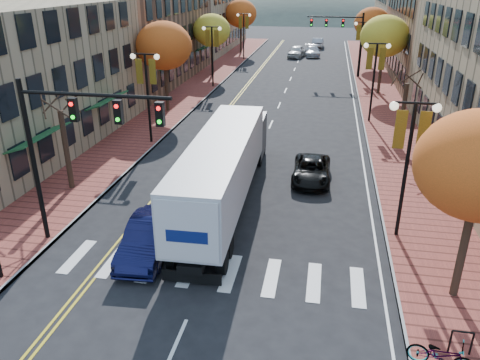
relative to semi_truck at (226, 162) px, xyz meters
The scene contains 29 objects.
ground 8.34m from the semi_truck, 86.22° to the right, with size 200.00×200.00×0.00m, color black.
sidewalk_left 25.98m from the semi_truck, 109.09° to the left, with size 4.00×85.00×0.15m, color brown.
sidewalk_right 26.35m from the semi_truck, 68.72° to the left, with size 4.00×85.00×0.15m, color brown.
building_left_mid 32.63m from the semi_truck, 120.49° to the left, with size 12.00×24.00×11.00m, color brown.
building_left_far 55.53m from the semi_truck, 107.27° to the left, with size 12.00×26.00×9.50m, color #9E8966.
building_right_mid 39.04m from the semi_truck, 60.75° to the left, with size 15.00×24.00×10.00m, color brown.
building_right_far 59.21m from the semi_truck, 71.22° to the left, with size 15.00×20.00×11.00m, color #9E8966.
tree_left_a 8.47m from the semi_truck, behind, with size 0.28×0.28×4.20m.
tree_left_b 18.37m from the semi_truck, 117.94° to the left, with size 4.48×4.48×7.21m.
tree_left_c 33.20m from the semi_truck, 104.84° to the left, with size 4.16×4.16×6.69m.
tree_left_d 50.80m from the semi_truck, 99.62° to the left, with size 4.61×4.61×7.42m.
tree_right_b 13.79m from the semi_truck, 46.30° to the left, with size 0.28×0.28×4.20m.
tree_right_c 27.86m from the semi_truck, 69.85° to the left, with size 4.48×4.48×7.21m.
tree_right_d 43.15m from the semi_truck, 77.21° to the left, with size 4.35×4.35×7.00m.
lamp_left_b 10.80m from the semi_truck, 131.16° to the left, with size 1.96×0.36×6.05m.
lamp_left_c 26.97m from the semi_truck, 105.02° to the left, with size 1.96×0.36×6.05m.
lamp_left_d 44.57m from the semi_truck, 99.01° to the left, with size 1.96×0.36×6.05m.
lamp_right_a 8.54m from the semi_truck, 14.16° to the right, with size 1.96×0.36×6.05m.
lamp_right_b 18.00m from the semi_truck, 63.31° to the left, with size 1.96×0.36×6.05m.
lamp_right_c 34.97m from the semi_truck, 76.70° to the left, with size 1.96×0.36×6.05m.
traffic_mast_near 7.56m from the semi_truck, 134.53° to the right, with size 6.10×0.35×7.00m.
traffic_mast_far 34.61m from the semi_truck, 79.97° to the left, with size 6.10×0.34×7.00m.
semi_truck is the anchor object (origin of this frame).
navy_sedan 5.83m from the semi_truck, 111.97° to the right, with size 1.61×4.63×1.52m, color black.
black_suv 5.67m from the semi_truck, 41.52° to the left, with size 2.04×4.43×1.23m, color black.
car_far_white 47.57m from the semi_truck, 89.96° to the left, with size 1.93×4.79×1.63m, color silver.
car_far_silver 48.95m from the semi_truck, 87.40° to the left, with size 2.01×4.95×1.44m, color #A6A4AC.
car_far_oncoming 58.13m from the semi_truck, 87.34° to the left, with size 1.64×4.71×1.55m, color #9D9CA3.
bicycle 12.91m from the semi_truck, 49.46° to the right, with size 0.65×1.86×0.97m, color gray.
Camera 1 is at (4.03, -12.79, 10.50)m, focal length 35.00 mm.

